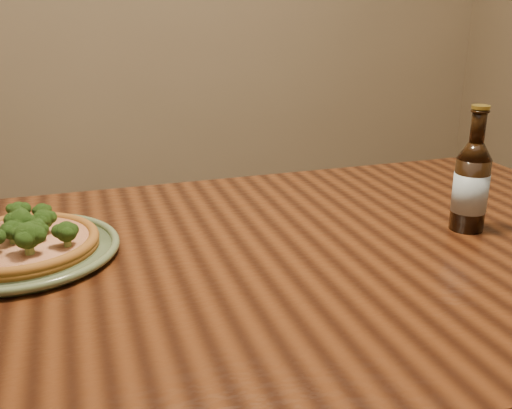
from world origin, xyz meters
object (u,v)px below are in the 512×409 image
object	(u,v)px
plate	(21,251)
beer_bottle	(471,185)
table	(239,309)
pizza	(21,241)

from	to	relation	value
plate	beer_bottle	bearing A→B (deg)	-8.67
table	beer_bottle	size ratio (longest dim) A/B	6.92
table	pizza	distance (m)	0.38
beer_bottle	table	bearing A→B (deg)	171.56
beer_bottle	plate	bearing A→B (deg)	162.76
pizza	beer_bottle	xyz separation A→B (m)	(0.78, -0.12, 0.06)
table	beer_bottle	bearing A→B (deg)	0.13
table	beer_bottle	distance (m)	0.48
pizza	beer_bottle	world-z (taller)	beer_bottle
pizza	plate	bearing A→B (deg)	140.77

